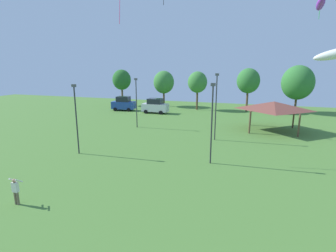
% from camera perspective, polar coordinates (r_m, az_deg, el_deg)
% --- Properties ---
extents(person_standing_near_foreground, '(0.52, 0.47, 1.61)m').
position_cam_1_polar(person_standing_near_foreground, '(17.51, -30.24, -11.89)').
color(person_standing_near_foreground, brown).
rests_on(person_standing_near_foreground, ground).
extents(kite_flying_0, '(1.00, 3.39, 2.09)m').
position_cam_1_polar(kite_flying_0, '(32.08, 30.26, 22.00)').
color(kite_flying_0, purple).
extents(parked_car_leftmost, '(4.25, 2.40, 2.52)m').
position_cam_1_polar(parked_car_leftmost, '(47.42, -9.66, 4.81)').
color(parked_car_leftmost, '#234299').
rests_on(parked_car_leftmost, ground).
extents(parked_car_second_from_left, '(4.35, 2.11, 2.48)m').
position_cam_1_polar(parked_car_second_from_left, '(44.15, -2.80, 4.37)').
color(parked_car_second_from_left, silver).
rests_on(parked_car_second_from_left, ground).
extents(park_pavilion, '(6.76, 5.97, 3.60)m').
position_cam_1_polar(park_pavilion, '(34.11, 22.06, 4.11)').
color(park_pavilion, brown).
rests_on(park_pavilion, ground).
extents(light_post_0, '(0.36, 0.20, 6.48)m').
position_cam_1_polar(light_post_0, '(20.86, 9.53, 1.42)').
color(light_post_0, '#2D2D33').
rests_on(light_post_0, ground).
extents(light_post_1, '(0.36, 0.20, 6.23)m').
position_cam_1_polar(light_post_1, '(24.36, -19.37, 2.20)').
color(light_post_1, '#2D2D33').
rests_on(light_post_1, ground).
extents(light_post_2, '(0.36, 0.20, 6.28)m').
position_cam_1_polar(light_post_2, '(33.59, -6.90, 5.63)').
color(light_post_2, '#2D2D33').
rests_on(light_post_2, ground).
extents(light_post_3, '(0.36, 0.20, 7.02)m').
position_cam_1_polar(light_post_3, '(27.84, 10.40, 4.81)').
color(light_post_3, '#2D2D33').
rests_on(light_post_3, ground).
extents(treeline_tree_0, '(3.64, 3.64, 7.12)m').
position_cam_1_polar(treeline_tree_0, '(53.66, -10.05, 9.86)').
color(treeline_tree_0, brown).
rests_on(treeline_tree_0, ground).
extents(treeline_tree_1, '(3.99, 3.99, 6.90)m').
position_cam_1_polar(treeline_tree_1, '(51.75, -0.92, 9.50)').
color(treeline_tree_1, brown).
rests_on(treeline_tree_1, ground).
extents(treeline_tree_2, '(3.44, 3.44, 6.86)m').
position_cam_1_polar(treeline_tree_2, '(47.67, 6.43, 9.43)').
color(treeline_tree_2, brown).
rests_on(treeline_tree_2, ground).
extents(treeline_tree_3, '(3.87, 3.87, 7.43)m').
position_cam_1_polar(treeline_tree_3, '(47.52, 17.08, 9.36)').
color(treeline_tree_3, brown).
rests_on(treeline_tree_3, ground).
extents(treeline_tree_4, '(5.19, 5.19, 7.93)m').
position_cam_1_polar(treeline_tree_4, '(49.32, 26.41, 8.46)').
color(treeline_tree_4, brown).
rests_on(treeline_tree_4, ground).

